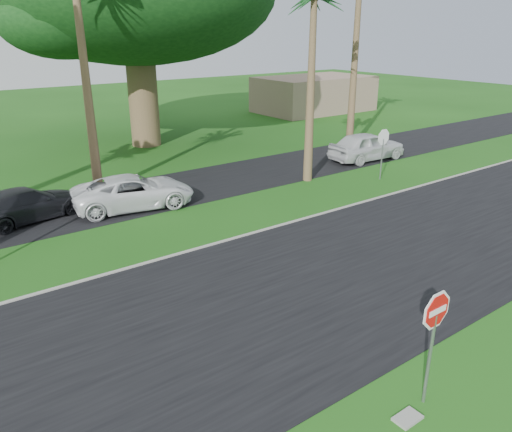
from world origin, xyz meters
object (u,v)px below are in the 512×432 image
at_px(car_pickup, 367,146).
at_px(car_dark, 26,205).
at_px(stop_sign_near, 434,325).
at_px(stop_sign_far, 383,144).
at_px(car_minivan, 134,192).

bearing_deg(car_pickup, car_dark, 89.23).
relative_size(stop_sign_near, stop_sign_far, 1.00).
xyz_separation_m(stop_sign_near, car_dark, (-3.90, 15.29, -1.13)).
distance_m(stop_sign_far, car_dark, 16.03).
distance_m(car_dark, car_minivan, 4.08).
bearing_deg(stop_sign_near, car_dark, 104.30).
height_order(stop_sign_near, car_pickup, stop_sign_near).
height_order(stop_sign_far, car_minivan, stop_sign_far).
relative_size(car_minivan, car_pickup, 1.05).
bearing_deg(stop_sign_far, car_minivan, -15.68).
distance_m(stop_sign_near, car_dark, 15.82).
bearing_deg(car_dark, car_pickup, -108.21).
distance_m(stop_sign_near, stop_sign_far, 15.91).
xyz_separation_m(stop_sign_far, car_pickup, (2.32, 3.01, -0.98)).
bearing_deg(stop_sign_far, car_dark, -15.58).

